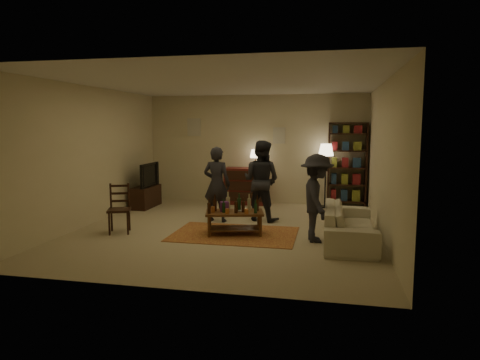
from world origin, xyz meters
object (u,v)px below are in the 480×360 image
(coffee_table, at_px, (234,214))
(person_right, at_px, (261,181))
(bookshelf, at_px, (347,164))
(person_left, at_px, (217,184))
(dining_chair, at_px, (119,207))
(dresser, at_px, (245,185))
(sofa, at_px, (349,224))
(tv_stand, at_px, (146,191))
(floor_lamp, at_px, (326,154))
(person_by_sofa, at_px, (317,198))

(coffee_table, xyz_separation_m, person_right, (0.28, 1.26, 0.44))
(bookshelf, distance_m, person_left, 3.38)
(dining_chair, distance_m, dresser, 3.70)
(dining_chair, xyz_separation_m, sofa, (4.08, 0.18, -0.17))
(sofa, relative_size, person_right, 1.27)
(sofa, bearing_deg, dresser, 37.54)
(dresser, bearing_deg, dining_chair, -117.06)
(dresser, relative_size, bookshelf, 0.67)
(tv_stand, height_order, bookshelf, bookshelf)
(dining_chair, relative_size, floor_lamp, 0.60)
(sofa, bearing_deg, person_by_sofa, 97.06)
(coffee_table, bearing_deg, person_right, 77.44)
(person_left, height_order, person_right, person_right)
(person_left, distance_m, person_right, 0.91)
(floor_lamp, height_order, person_left, person_left)
(dining_chair, relative_size, bookshelf, 0.45)
(floor_lamp, bearing_deg, person_right, -126.81)
(tv_stand, xyz_separation_m, person_right, (2.93, -0.84, 0.44))
(tv_stand, relative_size, floor_lamp, 0.70)
(bookshelf, relative_size, person_left, 1.32)
(dresser, height_order, person_left, person_left)
(dining_chair, bearing_deg, person_by_sofa, -19.54)
(person_by_sofa, bearing_deg, bookshelf, -21.18)
(person_left, distance_m, person_by_sofa, 2.32)
(floor_lamp, relative_size, person_by_sofa, 1.03)
(dresser, bearing_deg, person_by_sofa, -59.87)
(coffee_table, distance_m, dresser, 3.05)
(dresser, bearing_deg, floor_lamp, -1.87)
(tv_stand, relative_size, person_left, 0.69)
(dining_chair, bearing_deg, tv_stand, 82.03)
(dining_chair, bearing_deg, floor_lamp, 20.31)
(sofa, bearing_deg, bookshelf, -0.82)
(bookshelf, distance_m, person_by_sofa, 3.31)
(dresser, xyz_separation_m, person_by_sofa, (1.85, -3.18, 0.26))
(dining_chair, distance_m, sofa, 4.08)
(person_right, bearing_deg, floor_lamp, -108.55)
(bookshelf, height_order, person_right, bookshelf)
(tv_stand, xyz_separation_m, sofa, (4.64, -2.20, -0.08))
(tv_stand, xyz_separation_m, person_by_sofa, (4.10, -2.27, 0.35))
(tv_stand, height_order, floor_lamp, floor_lamp)
(floor_lamp, height_order, person_by_sofa, floor_lamp)
(floor_lamp, relative_size, sofa, 0.73)
(bookshelf, xyz_separation_m, person_by_sofa, (-0.59, -3.25, -0.30))
(bookshelf, height_order, person_by_sofa, bookshelf)
(coffee_table, height_order, dining_chair, dining_chair)
(sofa, distance_m, person_right, 2.25)
(coffee_table, relative_size, sofa, 0.54)
(person_left, bearing_deg, sofa, 162.02)
(person_left, xyz_separation_m, person_by_sofa, (2.03, -1.12, -0.02))
(person_left, bearing_deg, person_by_sofa, 155.33)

